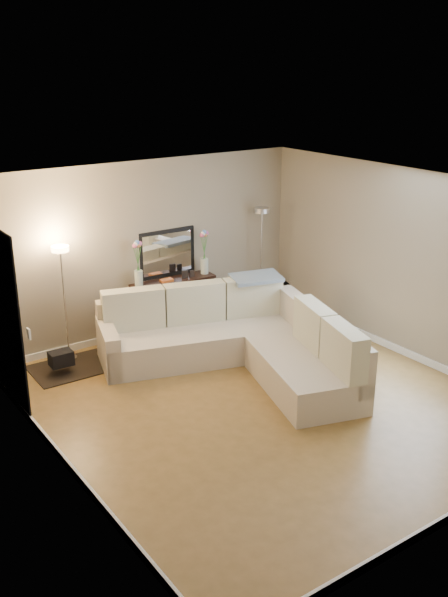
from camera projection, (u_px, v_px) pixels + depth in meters
floor at (261, 402)px, 8.10m from camera, size 5.00×5.50×0.01m
ceiling at (266, 189)px, 7.21m from camera, size 5.00×5.50×0.01m
wall_back at (148, 249)px, 9.78m from camera, size 5.00×0.02×2.60m
wall_left at (55, 353)px, 6.30m from camera, size 0.02×5.50×2.60m
wall_right at (409, 265)px, 9.00m from camera, size 0.02×5.50×2.60m
baseboard_back at (152, 328)px, 10.19m from camera, size 5.00×0.03×0.10m
baseboard_left at (68, 465)px, 6.74m from camera, size 0.03×5.50×0.10m
baseboard_right at (400, 350)px, 9.41m from camera, size 0.03×5.50×0.10m
doorway at (4, 318)px, 7.70m from camera, size 0.02×1.20×2.20m
switch_plate at (29, 334)px, 7.01m from camera, size 0.02×0.08×0.12m
sectional_sofa at (238, 340)px, 8.95m from camera, size 2.99×3.42×1.00m
throw_blanket at (256, 278)px, 9.50m from camera, size 0.80×0.58×0.10m
console_table at (169, 303)px, 10.05m from camera, size 1.33×0.40×0.81m
leaning_mirror at (167, 253)px, 9.98m from camera, size 0.94×0.08×0.73m
table_decor at (174, 278)px, 9.93m from camera, size 0.56×0.13×0.13m
flower_vase_left at (138, 267)px, 9.59m from camera, size 0.15×0.13×0.70m
flower_vase_right at (204, 255)px, 10.16m from camera, size 0.15×0.13×0.70m
floor_lamp_lit at (63, 281)px, 8.87m from camera, size 0.23×0.23×1.62m
floor_lamp_unlit at (261, 239)px, 10.61m from camera, size 0.25×0.25×1.73m
charcoal_rug at (72, 368)px, 8.97m from camera, size 1.07×0.81×0.01m
black_bag at (61, 358)px, 8.75m from camera, size 0.30×0.22×0.19m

